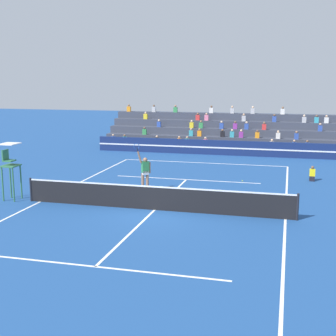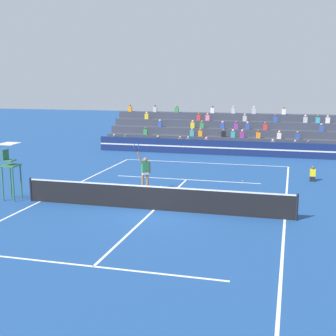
{
  "view_description": "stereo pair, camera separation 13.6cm",
  "coord_description": "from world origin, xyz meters",
  "px_view_note": "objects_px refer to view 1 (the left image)",
  "views": [
    {
      "loc": [
        5.47,
        -18.75,
        5.58
      ],
      "look_at": [
        -0.43,
        3.95,
        1.1
      ],
      "focal_mm": 50.0,
      "sensor_mm": 36.0,
      "label": 1
    },
    {
      "loc": [
        5.6,
        -18.71,
        5.58
      ],
      "look_at": [
        -0.43,
        3.95,
        1.1
      ],
      "focal_mm": 50.0,
      "sensor_mm": 36.0,
      "label": 2
    }
  ],
  "objects_px": {
    "ball_kid_courtside": "(312,175)",
    "umpire_chair": "(10,164)",
    "tennis_player": "(145,172)",
    "tennis_ball": "(242,181)"
  },
  "relations": [
    {
      "from": "umpire_chair",
      "to": "tennis_ball",
      "type": "xyz_separation_m",
      "value": [
        10.07,
        6.73,
        -1.68
      ]
    },
    {
      "from": "ball_kid_courtside",
      "to": "umpire_chair",
      "type": "bearing_deg",
      "value": -150.35
    },
    {
      "from": "tennis_ball",
      "to": "ball_kid_courtside",
      "type": "bearing_deg",
      "value": 16.86
    },
    {
      "from": "umpire_chair",
      "to": "tennis_ball",
      "type": "height_order",
      "value": "umpire_chair"
    },
    {
      "from": "ball_kid_courtside",
      "to": "tennis_player",
      "type": "xyz_separation_m",
      "value": [
        -8.28,
        -4.61,
        0.66
      ]
    },
    {
      "from": "umpire_chair",
      "to": "tennis_player",
      "type": "distance_m",
      "value": 6.45
    },
    {
      "from": "tennis_player",
      "to": "tennis_ball",
      "type": "height_order",
      "value": "tennis_player"
    },
    {
      "from": "umpire_chair",
      "to": "ball_kid_courtside",
      "type": "xyz_separation_m",
      "value": [
        13.8,
        7.86,
        -1.39
      ]
    },
    {
      "from": "umpire_chair",
      "to": "ball_kid_courtside",
      "type": "bearing_deg",
      "value": 29.65
    },
    {
      "from": "tennis_player",
      "to": "ball_kid_courtside",
      "type": "bearing_deg",
      "value": 29.11
    }
  ]
}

